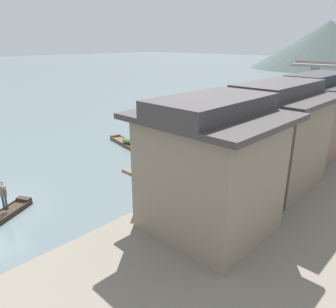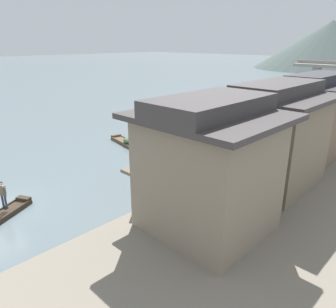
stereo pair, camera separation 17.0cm
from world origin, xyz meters
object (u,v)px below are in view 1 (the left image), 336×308
object	(u,v)px
boat_moored_second	(234,153)
mooring_post_dock_mid	(216,169)
boat_moored_third	(287,106)
boat_moored_far	(149,126)
boatman_person	(2,192)
house_waterfront_second	(274,136)
mooring_post_dock_near	(135,207)
house_waterfront_tall	(312,117)
house_waterfront_nearest	(209,167)
boat_moored_nearest	(128,143)

from	to	relation	value
boat_moored_second	mooring_post_dock_mid	world-z (taller)	mooring_post_dock_mid
boat_moored_second	boat_moored_third	world-z (taller)	boat_moored_second
boat_moored_third	boat_moored_far	size ratio (longest dim) A/B	0.63
boatman_person	house_waterfront_second	world-z (taller)	house_waterfront_second
house_waterfront_second	mooring_post_dock_near	xyz separation A→B (m)	(-2.94, -8.35, -2.55)
boat_moored_second	house_waterfront_tall	bearing A→B (deg)	21.91
house_waterfront_nearest	house_waterfront_second	size ratio (longest dim) A/B	1.00
boat_moored_far	boat_moored_third	bearing A→B (deg)	75.74
boat_moored_second	house_waterfront_second	size ratio (longest dim) A/B	0.65
house_waterfront_nearest	house_waterfront_tall	bearing A→B (deg)	92.41
boat_moored_second	house_waterfront_second	world-z (taller)	house_waterfront_second
boat_moored_nearest	mooring_post_dock_mid	distance (m)	11.12
house_waterfront_nearest	mooring_post_dock_near	xyz separation A→B (m)	(-3.19, -1.73, -2.56)
boat_moored_third	boatman_person	bearing A→B (deg)	-86.72
boat_moored_second	house_waterfront_second	distance (m)	7.98
boat_moored_far	house_waterfront_nearest	xyz separation A→B (m)	(17.22, -12.20, 3.54)
boat_moored_second	mooring_post_dock_near	bearing A→B (deg)	-79.07
house_waterfront_nearest	boat_moored_second	bearing A→B (deg)	116.89
boat_moored_nearest	house_waterfront_nearest	world-z (taller)	house_waterfront_nearest
house_waterfront_second	boat_moored_nearest	bearing A→B (deg)	179.31
boat_moored_nearest	boat_moored_second	size ratio (longest dim) A/B	1.41
boatman_person	house_waterfront_tall	distance (m)	21.14
boat_moored_nearest	mooring_post_dock_mid	bearing A→B (deg)	-8.70
boat_moored_second	house_waterfront_nearest	size ratio (longest dim) A/B	0.65
boat_moored_second	mooring_post_dock_mid	size ratio (longest dim) A/B	4.28
mooring_post_dock_mid	mooring_post_dock_near	bearing A→B (deg)	-90.00
boat_moored_nearest	house_waterfront_tall	xyz separation A→B (m)	(13.58, 6.50, 3.54)
boat_moored_third	mooring_post_dock_near	distance (m)	37.11
house_waterfront_nearest	house_waterfront_tall	distance (m)	13.29
boat_moored_nearest	boat_moored_third	bearing A→B (deg)	84.70
house_waterfront_nearest	mooring_post_dock_mid	bearing A→B (deg)	121.98
boat_moored_nearest	mooring_post_dock_mid	size ratio (longest dim) A/B	6.04
boat_moored_second	house_waterfront_tall	world-z (taller)	house_waterfront_tall
boat_moored_far	house_waterfront_second	xyz separation A→B (m)	(16.98, -5.58, 3.53)
house_waterfront_tall	boat_moored_second	bearing A→B (deg)	-158.09
boat_moored_second	mooring_post_dock_mid	xyz separation A→B (m)	(2.50, -6.11, 1.05)
house_waterfront_nearest	mooring_post_dock_near	world-z (taller)	house_waterfront_nearest
boatman_person	mooring_post_dock_mid	xyz separation A→B (m)	(6.08, 10.94, -0.18)
house_waterfront_tall	mooring_post_dock_near	bearing A→B (deg)	-99.93
boat_moored_second	house_waterfront_nearest	distance (m)	13.08
boat_moored_nearest	mooring_post_dock_near	xyz separation A→B (m)	(10.95, -8.51, 0.98)
boat_moored_far	mooring_post_dock_near	xyz separation A→B (m)	(14.03, -13.93, 0.98)
boatman_person	boat_moored_nearest	xyz separation A→B (m)	(-4.87, 12.61, -1.18)
boat_moored_far	house_waterfront_tall	size ratio (longest dim) A/B	0.93
boat_moored_nearest	house_waterfront_nearest	bearing A→B (deg)	-25.63
boat_moored_far	mooring_post_dock_near	distance (m)	19.80
house_waterfront_nearest	house_waterfront_tall	world-z (taller)	same
boat_moored_third	house_waterfront_nearest	bearing A→B (deg)	-71.40
house_waterfront_tall	boat_moored_far	bearing A→B (deg)	-176.27
boatman_person	boat_moored_third	size ratio (longest dim) A/B	0.84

